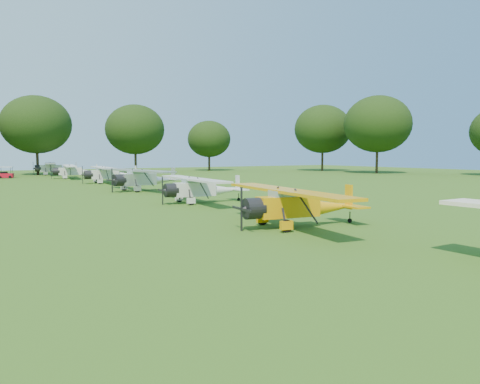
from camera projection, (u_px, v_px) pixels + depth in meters
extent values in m
plane|color=#325014|center=(220.00, 210.00, 29.56)|extent=(160.00, 160.00, 0.00)
cylinder|color=#321F13|center=(377.00, 159.00, 82.01)|extent=(0.44, 0.44, 4.99)
ellipsoid|color=black|center=(378.00, 124.00, 81.50)|extent=(11.65, 11.65, 9.90)
cylinder|color=#321F13|center=(322.00, 159.00, 93.17)|extent=(0.44, 0.44, 4.81)
ellipsoid|color=black|center=(323.00, 129.00, 92.68)|extent=(11.23, 11.23, 9.55)
cylinder|color=#321F13|center=(209.00, 161.00, 94.48)|extent=(0.44, 0.44, 3.70)
ellipsoid|color=black|center=(209.00, 139.00, 94.10)|extent=(8.63, 8.63, 7.34)
cylinder|color=#321F13|center=(136.00, 160.00, 84.43)|extent=(0.44, 0.44, 4.51)
ellipsoid|color=black|center=(135.00, 130.00, 83.96)|extent=(10.52, 10.52, 8.94)
cylinder|color=#321F13|center=(37.00, 160.00, 76.21)|extent=(0.44, 0.44, 4.74)
ellipsoid|color=black|center=(36.00, 125.00, 75.72)|extent=(11.05, 11.05, 9.39)
cube|color=orange|center=(288.00, 207.00, 22.48)|extent=(3.18, 1.33, 1.01)
cone|color=orange|center=(333.00, 207.00, 23.55)|extent=(2.79, 1.23, 0.87)
cube|color=#8CA5B2|center=(286.00, 196.00, 22.40)|extent=(1.65, 1.09, 0.53)
cylinder|color=black|center=(254.00, 208.00, 21.73)|extent=(1.00, 1.11, 1.00)
cube|color=black|center=(241.00, 209.00, 21.48)|extent=(0.07, 0.12, 2.03)
cube|color=orange|center=(286.00, 191.00, 22.38)|extent=(2.78, 10.32, 0.14)
cube|color=orange|center=(349.00, 197.00, 23.91)|extent=(0.17, 0.54, 1.25)
cube|color=orange|center=(347.00, 205.00, 23.90)|extent=(1.18, 2.79, 0.09)
cylinder|color=black|center=(286.00, 226.00, 21.13)|extent=(0.59, 0.23, 0.58)
cylinder|color=black|center=(262.00, 219.00, 23.32)|extent=(0.59, 0.23, 0.58)
cylinder|color=black|center=(350.00, 221.00, 24.05)|extent=(0.24, 0.11, 0.23)
cube|color=silver|center=(195.00, 189.00, 33.45)|extent=(3.06, 1.10, 0.98)
cone|color=silver|center=(226.00, 190.00, 34.64)|extent=(2.68, 1.03, 0.84)
cube|color=#8CA5B2|center=(193.00, 182.00, 33.36)|extent=(1.56, 0.97, 0.52)
cylinder|color=black|center=(171.00, 190.00, 32.62)|extent=(0.91, 1.03, 0.98)
cube|color=black|center=(163.00, 191.00, 32.34)|extent=(0.06, 0.12, 1.97)
cube|color=silver|center=(193.00, 179.00, 33.34)|extent=(2.06, 10.01, 0.13)
cube|color=silver|center=(238.00, 183.00, 35.04)|extent=(0.13, 0.52, 1.22)
cube|color=silver|center=(236.00, 189.00, 35.03)|extent=(0.98, 2.67, 0.08)
cylinder|color=black|center=(191.00, 201.00, 32.13)|extent=(0.57, 0.19, 0.56)
cylinder|color=black|center=(179.00, 198.00, 34.19)|extent=(0.57, 0.19, 0.56)
cylinder|color=black|center=(239.00, 199.00, 35.19)|extent=(0.23, 0.09, 0.23)
cube|color=silver|center=(139.00, 179.00, 43.97)|extent=(3.46, 1.51, 1.10)
cone|color=silver|center=(164.00, 180.00, 45.83)|extent=(3.04, 1.39, 0.94)
cube|color=#8CA5B2|center=(137.00, 173.00, 43.85)|extent=(1.80, 1.22, 0.58)
cylinder|color=black|center=(119.00, 180.00, 42.67)|extent=(1.10, 1.22, 1.09)
cube|color=black|center=(112.00, 180.00, 42.22)|extent=(0.08, 0.13, 2.20)
cube|color=silver|center=(137.00, 171.00, 43.83)|extent=(3.26, 11.18, 0.15)
cube|color=silver|center=(173.00, 174.00, 46.47)|extent=(0.19, 0.58, 1.36)
cube|color=silver|center=(172.00, 179.00, 46.44)|extent=(1.34, 3.03, 0.09)
cylinder|color=black|center=(138.00, 189.00, 42.50)|extent=(0.65, 0.26, 0.63)
cylinder|color=black|center=(124.00, 187.00, 44.47)|extent=(0.65, 0.26, 0.63)
cylinder|color=black|center=(174.00, 188.00, 46.65)|extent=(0.26, 0.12, 0.25)
cube|color=silver|center=(105.00, 174.00, 55.19)|extent=(3.24, 1.22, 1.04)
cone|color=silver|center=(128.00, 175.00, 56.40)|extent=(2.84, 1.14, 0.89)
cube|color=#8CA5B2|center=(104.00, 170.00, 55.10)|extent=(1.66, 1.05, 0.54)
cylinder|color=black|center=(88.00, 175.00, 54.34)|extent=(0.98, 1.11, 1.03)
cube|color=black|center=(83.00, 175.00, 54.05)|extent=(0.07, 0.12, 2.08)
cube|color=silver|center=(104.00, 168.00, 55.08)|extent=(2.38, 10.58, 0.14)
cube|color=silver|center=(136.00, 171.00, 56.80)|extent=(0.15, 0.55, 1.29)
cube|color=silver|center=(135.00, 175.00, 56.79)|extent=(1.09, 2.84, 0.09)
cylinder|color=black|center=(100.00, 181.00, 53.79)|extent=(0.61, 0.21, 0.59)
cylinder|color=black|center=(96.00, 180.00, 56.00)|extent=(0.61, 0.21, 0.59)
cylinder|color=black|center=(137.00, 181.00, 56.95)|extent=(0.24, 0.10, 0.24)
cube|color=silver|center=(70.00, 171.00, 65.35)|extent=(3.19, 1.39, 1.01)
cone|color=silver|center=(90.00, 172.00, 66.38)|extent=(2.80, 1.28, 0.87)
cube|color=#8CA5B2|center=(69.00, 167.00, 65.27)|extent=(1.66, 1.12, 0.53)
cylinder|color=black|center=(56.00, 171.00, 64.64)|extent=(1.01, 1.13, 1.00)
cube|color=black|center=(51.00, 172.00, 64.40)|extent=(0.08, 0.12, 2.02)
cube|color=silver|center=(69.00, 166.00, 65.25)|extent=(2.98, 10.31, 0.13)
cube|color=silver|center=(97.00, 169.00, 66.71)|extent=(0.18, 0.54, 1.25)
cube|color=silver|center=(96.00, 172.00, 66.71)|extent=(1.23, 2.79, 0.09)
cylinder|color=black|center=(65.00, 177.00, 64.01)|extent=(0.60, 0.24, 0.58)
cylinder|color=black|center=(64.00, 176.00, 66.22)|extent=(0.60, 0.24, 0.58)
cylinder|color=black|center=(98.00, 177.00, 66.85)|extent=(0.24, 0.11, 0.23)
cube|color=silver|center=(51.00, 168.00, 75.87)|extent=(3.44, 1.53, 1.09)
cone|color=silver|center=(69.00, 169.00, 76.94)|extent=(3.03, 1.41, 0.94)
cube|color=#8CA5B2|center=(50.00, 165.00, 75.78)|extent=(1.80, 1.22, 0.57)
cylinder|color=black|center=(38.00, 168.00, 75.12)|extent=(1.10, 1.22, 1.08)
cube|color=black|center=(33.00, 168.00, 74.87)|extent=(0.08, 0.13, 2.18)
cube|color=silver|center=(50.00, 163.00, 75.76)|extent=(3.34, 11.11, 0.15)
cube|color=silver|center=(76.00, 166.00, 77.29)|extent=(0.20, 0.58, 1.35)
cube|color=silver|center=(75.00, 169.00, 77.29)|extent=(1.36, 3.02, 0.09)
cylinder|color=black|center=(46.00, 173.00, 74.42)|extent=(0.64, 0.27, 0.62)
cylinder|color=black|center=(46.00, 173.00, 76.82)|extent=(0.64, 0.27, 0.62)
cylinder|color=black|center=(77.00, 174.00, 77.44)|extent=(0.26, 0.12, 0.25)
cube|color=red|center=(6.00, 175.00, 66.25)|extent=(2.15, 1.62, 0.61)
cube|color=black|center=(4.00, 173.00, 66.16)|extent=(1.05, 1.16, 0.39)
cube|color=silver|center=(6.00, 167.00, 66.15)|extent=(2.10, 1.67, 0.07)
cylinder|color=black|center=(0.00, 177.00, 65.60)|extent=(0.40, 0.24, 0.38)
cylinder|color=black|center=(2.00, 177.00, 66.65)|extent=(0.40, 0.24, 0.38)
cylinder|color=black|center=(10.00, 177.00, 65.89)|extent=(0.40, 0.24, 0.38)
cylinder|color=black|center=(12.00, 177.00, 66.94)|extent=(0.40, 0.24, 0.38)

